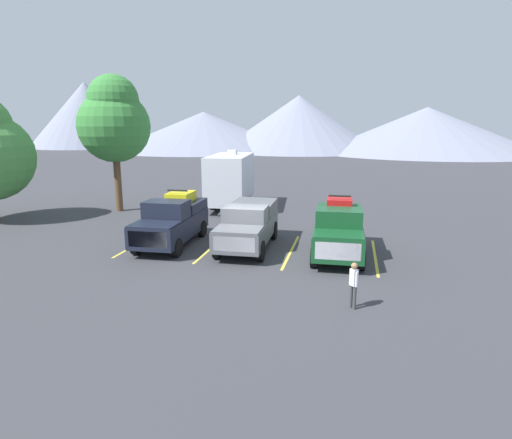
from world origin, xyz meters
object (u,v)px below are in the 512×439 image
(pickup_truck_a, at_px, (172,220))
(pickup_truck_b, at_px, (249,224))
(pickup_truck_c, at_px, (339,229))
(camper_trailer_a, at_px, (230,178))
(person_a, at_px, (354,282))

(pickup_truck_a, relative_size, pickup_truck_b, 0.97)
(pickup_truck_c, bearing_deg, pickup_truck_a, 179.39)
(pickup_truck_c, distance_m, camper_trailer_a, 12.47)
(person_a, bearing_deg, camper_trailer_a, 118.58)
(pickup_truck_c, distance_m, person_a, 5.84)
(pickup_truck_b, xyz_separation_m, camper_trailer_a, (-3.55, 9.34, 0.95))
(pickup_truck_b, distance_m, person_a, 7.87)
(person_a, bearing_deg, pickup_truck_a, 145.77)
(pickup_truck_c, height_order, camper_trailer_a, camper_trailer_a)
(camper_trailer_a, bearing_deg, pickup_truck_c, -51.35)
(pickup_truck_a, relative_size, person_a, 3.54)
(pickup_truck_c, relative_size, person_a, 3.45)
(pickup_truck_b, distance_m, pickup_truck_c, 4.23)
(pickup_truck_a, bearing_deg, pickup_truck_b, 4.43)
(pickup_truck_c, height_order, person_a, pickup_truck_c)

